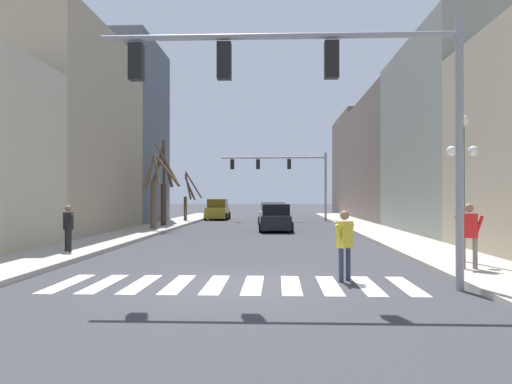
% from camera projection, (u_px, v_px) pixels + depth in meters
% --- Properties ---
extents(ground_plane, '(240.00, 240.00, 0.00)m').
position_uv_depth(ground_plane, '(233.00, 286.00, 11.64)').
color(ground_plane, '#38383D').
extents(building_row_left, '(6.00, 36.31, 13.71)m').
position_uv_depth(building_row_left, '(52.00, 135.00, 26.80)').
color(building_row_left, '#BCB299').
rests_on(building_row_left, ground_plane).
extents(building_row_right, '(6.00, 58.09, 11.02)m').
position_uv_depth(building_row_right, '(416.00, 156.00, 36.04)').
color(building_row_right, tan).
rests_on(building_row_right, ground_plane).
extents(crosswalk_stripes, '(8.55, 2.60, 0.01)m').
position_uv_depth(crosswalk_stripes, '(234.00, 284.00, 11.87)').
color(crosswalk_stripes, white).
rests_on(crosswalk_stripes, ground_plane).
extents(traffic_signal_near, '(8.22, 0.28, 6.15)m').
position_uv_depth(traffic_signal_near, '(320.00, 85.00, 11.28)').
color(traffic_signal_near, gray).
rests_on(traffic_signal_near, ground_plane).
extents(traffic_signal_far, '(8.79, 0.28, 5.72)m').
position_uv_depth(traffic_signal_far, '(285.00, 169.00, 41.81)').
color(traffic_signal_far, gray).
rests_on(traffic_signal_far, ground_plane).
extents(street_lamp_right_corner, '(0.95, 0.36, 4.41)m').
position_uv_depth(street_lamp_right_corner, '(463.00, 158.00, 15.01)').
color(street_lamp_right_corner, '#1E4C2D').
rests_on(street_lamp_right_corner, sidewalk_right).
extents(car_parked_left_near, '(1.98, 4.70, 1.63)m').
position_uv_depth(car_parked_left_near, '(276.00, 218.00, 30.03)').
color(car_parked_left_near, black).
rests_on(car_parked_left_near, ground_plane).
extents(car_driving_away_lane, '(2.02, 4.25, 1.83)m').
position_uv_depth(car_driving_away_lane, '(218.00, 210.00, 44.13)').
color(car_driving_away_lane, '#A38423').
rests_on(car_driving_away_lane, ground_plane).
extents(car_at_intersection, '(2.15, 4.19, 1.66)m').
position_uv_depth(car_at_intersection, '(273.00, 214.00, 37.29)').
color(car_at_intersection, white).
rests_on(car_at_intersection, ground_plane).
extents(pedestrian_on_right_sidewalk, '(0.58, 0.61, 1.75)m').
position_uv_depth(pedestrian_on_right_sidewalk, '(345.00, 239.00, 12.34)').
color(pedestrian_on_right_sidewalk, '#282D47').
rests_on(pedestrian_on_right_sidewalk, ground_plane).
extents(pedestrian_on_left_sidewalk, '(0.58, 0.53, 1.63)m').
position_uv_depth(pedestrian_on_left_sidewalk, '(68.00, 224.00, 17.57)').
color(pedestrian_on_left_sidewalk, black).
rests_on(pedestrian_on_left_sidewalk, sidewalk_left).
extents(pedestrian_crossing_street, '(0.76, 0.30, 1.76)m').
position_uv_depth(pedestrian_crossing_street, '(469.00, 230.00, 13.43)').
color(pedestrian_crossing_street, '#7A705B').
rests_on(pedestrian_crossing_street, sidewalk_right).
extents(street_tree_right_near, '(2.55, 3.09, 5.26)m').
position_uv_depth(street_tree_right_near, '(155.00, 188.00, 29.88)').
color(street_tree_right_near, brown).
rests_on(street_tree_right_near, sidewalk_left).
extents(street_tree_right_far, '(1.54, 2.83, 5.74)m').
position_uv_depth(street_tree_right_far, '(163.00, 189.00, 33.35)').
color(street_tree_right_far, '#473828').
rests_on(street_tree_right_far, sidewalk_left).
extents(street_tree_left_near, '(1.45, 1.04, 3.95)m').
position_uv_depth(street_tree_left_near, '(188.00, 197.00, 40.01)').
color(street_tree_left_near, brown).
rests_on(street_tree_left_near, sidewalk_left).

